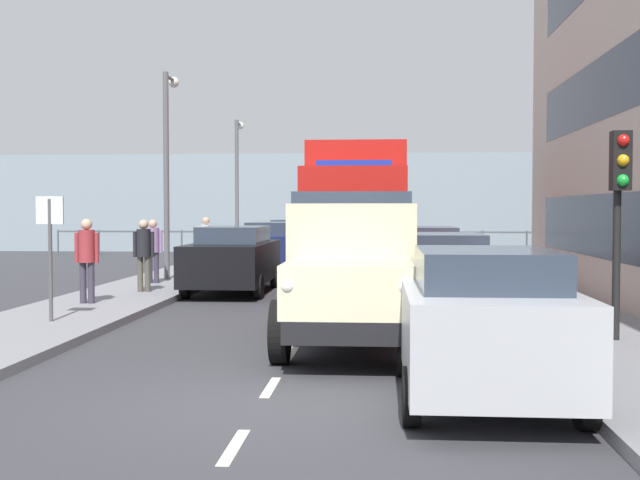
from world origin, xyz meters
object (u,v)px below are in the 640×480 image
object	(u,v)px
car_red_kerbside_2	(425,258)
street_sign	(50,236)
lamp_post_far	(238,174)
traffic_light_near	(620,189)
car_teal_oppositeside_2	(291,239)
pedestrian_by_lamp	(144,249)
pedestrian_in_dark_coat	(153,246)
car_black_oppositeside_0	(233,258)
car_navy_oppositeside_1	(270,246)
pedestrian_couple_a	(206,240)
lamp_post_promenade	(168,155)
car_silver_kerbside_near	(483,322)
lorry_cargo_red	(358,213)
pedestrian_near_railing	(87,253)
truck_vintage_cream	(352,273)
car_maroon_kerbside_1	(443,278)

from	to	relation	value
car_red_kerbside_2	street_sign	size ratio (longest dim) A/B	2.03
lamp_post_far	traffic_light_near	bearing A→B (deg)	114.60
car_teal_oppositeside_2	traffic_light_near	bearing A→B (deg)	109.11
pedestrian_by_lamp	pedestrian_in_dark_coat	distance (m)	2.25
car_black_oppositeside_0	car_navy_oppositeside_1	distance (m)	7.01
car_black_oppositeside_0	car_navy_oppositeside_1	bearing A→B (deg)	-90.00
car_black_oppositeside_0	lamp_post_far	xyz separation A→B (m)	(2.31, -13.41, 2.78)
pedestrian_couple_a	lamp_post_far	size ratio (longest dim) A/B	0.30
lamp_post_promenade	street_sign	distance (m)	9.02
car_silver_kerbside_near	pedestrian_couple_a	distance (m)	16.47
car_navy_oppositeside_1	pedestrian_couple_a	size ratio (longest dim) A/B	2.63
lorry_cargo_red	pedestrian_by_lamp	world-z (taller)	lorry_cargo_red
pedestrian_in_dark_coat	car_teal_oppositeside_2	bearing A→B (deg)	-100.56
pedestrian_near_railing	car_silver_kerbside_near	bearing A→B (deg)	134.94
truck_vintage_cream	pedestrian_couple_a	xyz separation A→B (m)	(4.96, -11.87, 0.03)
car_navy_oppositeside_1	pedestrian_by_lamp	bearing A→B (deg)	76.82
pedestrian_in_dark_coat	lamp_post_far	distance (m)	12.79
lorry_cargo_red	car_red_kerbside_2	bearing A→B (deg)	160.92
car_silver_kerbside_near	traffic_light_near	world-z (taller)	traffic_light_near
truck_vintage_cream	pedestrian_near_railing	world-z (taller)	truck_vintage_cream
pedestrian_couple_a	traffic_light_near	xyz separation A→B (m)	(-9.02, 11.77, 1.27)
lorry_cargo_red	pedestrian_by_lamp	size ratio (longest dim) A/B	4.65
lorry_cargo_red	pedestrian_in_dark_coat	xyz separation A→B (m)	(5.58, 0.10, -0.90)
car_navy_oppositeside_1	lamp_post_promenade	size ratio (longest dim) A/B	0.79
pedestrian_couple_a	lamp_post_far	bearing A→B (deg)	-85.60
car_navy_oppositeside_1	lamp_post_promenade	bearing A→B (deg)	63.72
pedestrian_near_railing	lamp_post_promenade	distance (m)	6.59
lorry_cargo_red	street_sign	distance (m)	9.16
lorry_cargo_red	car_maroon_kerbside_1	size ratio (longest dim) A/B	2.11
truck_vintage_cream	car_teal_oppositeside_2	bearing A→B (deg)	-81.10
car_maroon_kerbside_1	lorry_cargo_red	bearing A→B (deg)	-74.56
car_maroon_kerbside_1	lamp_post_far	world-z (taller)	lamp_post_far
truck_vintage_cream	car_navy_oppositeside_1	xyz separation A→B (m)	(3.38, -15.01, -0.28)
truck_vintage_cream	car_black_oppositeside_0	bearing A→B (deg)	-67.08
traffic_light_near	lamp_post_far	size ratio (longest dim) A/B	0.55
car_navy_oppositeside_1	car_red_kerbside_2	bearing A→B (deg)	126.78
car_maroon_kerbside_1	street_sign	size ratio (longest dim) A/B	1.72
car_teal_oppositeside_2	street_sign	distance (m)	20.21
car_navy_oppositeside_1	car_black_oppositeside_0	bearing A→B (deg)	90.00
car_red_kerbside_2	lorry_cargo_red	bearing A→B (deg)	-19.08
lamp_post_promenade	lamp_post_far	distance (m)	11.12
street_sign	car_navy_oppositeside_1	bearing A→B (deg)	-98.83
car_navy_oppositeside_1	pedestrian_near_railing	size ratio (longest dim) A/B	2.58
pedestrian_near_railing	lorry_cargo_red	bearing A→B (deg)	-139.92
truck_vintage_cream	car_silver_kerbside_near	xyz separation A→B (m)	(-1.59, 3.24, -0.28)
car_maroon_kerbside_1	car_red_kerbside_2	world-z (taller)	same
car_silver_kerbside_near	pedestrian_near_railing	distance (m)	10.52
car_navy_oppositeside_1	traffic_light_near	bearing A→B (deg)	116.54
car_silver_kerbside_near	lamp_post_promenade	world-z (taller)	lamp_post_promenade
traffic_light_near	pedestrian_couple_a	bearing A→B (deg)	-52.53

